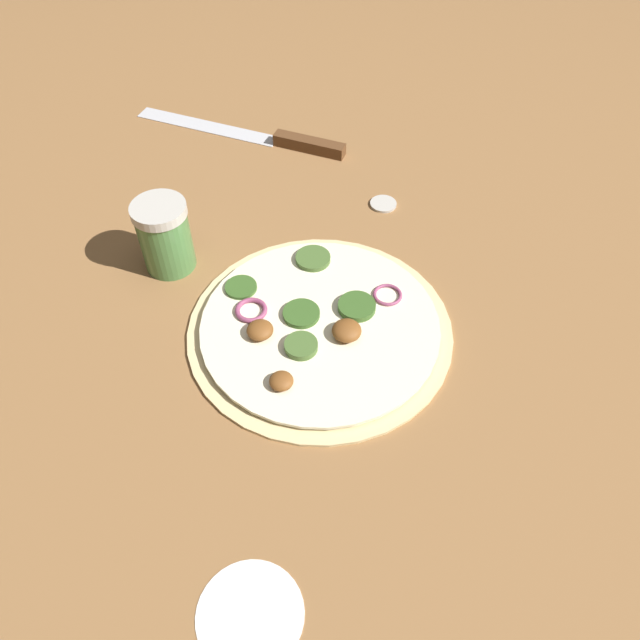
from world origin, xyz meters
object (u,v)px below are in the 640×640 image
at_px(pizza, 319,326).
at_px(spice_jar, 166,235).
at_px(loose_cap, 383,203).
at_px(knife, 277,139).

xyz_separation_m(pizza, spice_jar, (0.00, 0.21, 0.04)).
bearing_deg(loose_cap, spice_jar, 143.03).
distance_m(knife, loose_cap, 0.21).
bearing_deg(pizza, spice_jar, 89.22).
xyz_separation_m(spice_jar, loose_cap, (0.23, -0.17, -0.04)).
bearing_deg(loose_cap, knife, 75.76).
xyz_separation_m(pizza, loose_cap, (0.24, 0.04, -0.00)).
height_order(knife, spice_jar, spice_jar).
relative_size(pizza, spice_jar, 3.28).
relative_size(spice_jar, loose_cap, 2.53).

